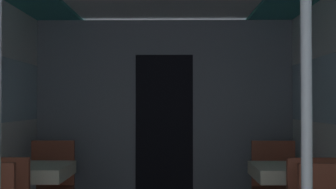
{
  "coord_description": "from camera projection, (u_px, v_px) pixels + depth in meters",
  "views": [
    {
      "loc": [
        0.11,
        -1.49,
        1.24
      ],
      "look_at": [
        0.06,
        2.09,
        1.31
      ],
      "focal_mm": 50.0,
      "sensor_mm": 36.0,
      "label": 1
    }
  ],
  "objects": [
    {
      "name": "bulkhead_far",
      "position": [
        164.0,
        117.0,
        5.25
      ],
      "size": [
        2.86,
        0.09,
        2.17
      ],
      "color": "slate",
      "rests_on": "ground_plane"
    },
    {
      "name": "dining_table_left_1",
      "position": [
        31.0,
        177.0,
        3.83
      ],
      "size": [
        0.62,
        0.62,
        0.73
      ],
      "color": "#4C4C51",
      "rests_on": "ground_plane"
    },
    {
      "name": "support_pole_right_0",
      "position": [
        307.0,
        137.0,
        2.12
      ],
      "size": [
        0.05,
        0.05,
        2.17
      ],
      "color": "silver",
      "rests_on": "ground_plane"
    },
    {
      "name": "dining_table_right_1",
      "position": [
        292.0,
        177.0,
        3.8
      ],
      "size": [
        0.62,
        0.62,
        0.73
      ],
      "color": "#4C4C51",
      "rests_on": "ground_plane"
    }
  ]
}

